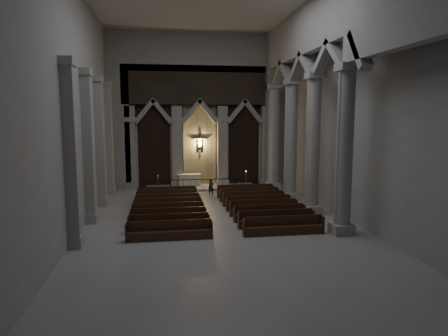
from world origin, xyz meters
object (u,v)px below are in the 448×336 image
object	(u,v)px
candle_stand_left	(158,188)
pews	(215,209)
candle_stand_right	(246,185)
altar	(189,180)
altar_rail	(203,183)
worshipper	(211,187)

from	to	relation	value
candle_stand_left	pews	distance (m)	7.81
candle_stand_right	pews	size ratio (longest dim) A/B	0.16
altar	pews	distance (m)	8.98
pews	altar	bearing A→B (deg)	95.78
altar_rail	pews	world-z (taller)	altar_rail
altar_rail	pews	size ratio (longest dim) A/B	0.53
worshipper	altar_rail	bearing A→B (deg)	111.80
candle_stand_right	altar_rail	bearing A→B (deg)	178.58
altar_rail	worshipper	bearing A→B (deg)	-74.44
altar	worshipper	bearing A→B (deg)	-69.22
candle_stand_right	worshipper	distance (m)	3.18
altar	altar_rail	world-z (taller)	altar
candle_stand_left	altar	bearing A→B (deg)	37.39
candle_stand_right	worshipper	world-z (taller)	candle_stand_right
altar	worshipper	distance (m)	3.74
pews	worshipper	size ratio (longest dim) A/B	8.09
altar	worshipper	size ratio (longest dim) A/B	1.55
altar_rail	pews	xyz separation A→B (m)	(-0.00, -6.95, -0.36)
altar	worshipper	world-z (taller)	worshipper
altar_rail	worshipper	world-z (taller)	worshipper
altar	pews	xyz separation A→B (m)	(0.90, -8.93, -0.32)
candle_stand_left	pews	world-z (taller)	candle_stand_left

